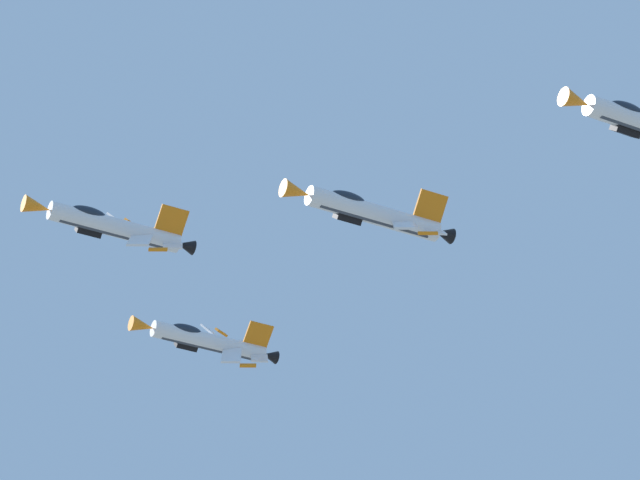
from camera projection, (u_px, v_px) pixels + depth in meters
fighter_jet_lead at (112, 226)px, 136.88m from camera, size 12.09×12.54×6.92m
fighter_jet_left_wing at (371, 213)px, 128.01m from camera, size 12.00×12.54×6.35m
fighter_jet_right_wing at (206, 341)px, 155.57m from camera, size 12.16×12.54×7.25m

